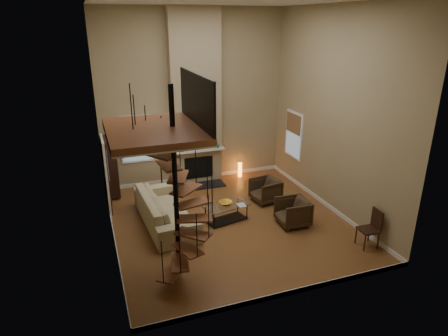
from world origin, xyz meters
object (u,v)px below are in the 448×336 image
object	(u,v)px
sofa	(165,209)
armchair_near	(267,190)
armchair_far	(295,212)
hutch	(111,167)
floor_lamp	(160,153)
coffee_table	(226,211)
accent_lamp	(240,170)
side_chair	(372,226)

from	to	relation	value
sofa	armchair_near	size ratio (longest dim) A/B	3.68
armchair_near	armchair_far	size ratio (longest dim) A/B	0.97
hutch	armchair_far	bearing A→B (deg)	-38.44
armchair_far	floor_lamp	xyz separation A→B (m)	(-2.97, 2.91, 1.06)
coffee_table	accent_lamp	xyz separation A→B (m)	(1.54, 2.87, -0.03)
armchair_near	side_chair	world-z (taller)	side_chair
sofa	coffee_table	size ratio (longest dim) A/B	2.22
sofa	coffee_table	distance (m)	1.64
sofa	armchair_far	distance (m)	3.45
hutch	accent_lamp	xyz separation A→B (m)	(4.28, 0.17, -0.70)
coffee_table	accent_lamp	world-z (taller)	accent_lamp
sofa	armchair_near	distance (m)	3.17
armchair_far	sofa	bearing A→B (deg)	-108.20
coffee_table	side_chair	world-z (taller)	side_chair
armchair_near	armchair_far	distance (m)	1.54
armchair_far	coffee_table	bearing A→B (deg)	-112.87
armchair_near	coffee_table	distance (m)	1.75
side_chair	accent_lamp	bearing A→B (deg)	103.57
coffee_table	floor_lamp	bearing A→B (deg)	121.68
floor_lamp	side_chair	world-z (taller)	floor_lamp
armchair_near	armchair_far	bearing A→B (deg)	-5.74
armchair_far	coffee_table	size ratio (longest dim) A/B	0.62
armchair_far	floor_lamp	world-z (taller)	floor_lamp
side_chair	hutch	bearing A→B (deg)	137.64
sofa	armchair_near	world-z (taller)	sofa
coffee_table	accent_lamp	bearing A→B (deg)	61.76
coffee_table	floor_lamp	distance (m)	2.75
floor_lamp	side_chair	bearing A→B (deg)	-47.42
armchair_near	accent_lamp	distance (m)	2.11
armchair_near	floor_lamp	xyz separation A→B (m)	(-2.89, 1.37, 1.06)
hutch	armchair_far	distance (m)	5.63
armchair_far	side_chair	bearing A→B (deg)	38.76
armchair_near	accent_lamp	size ratio (longest dim) A/B	1.58
accent_lamp	side_chair	world-z (taller)	side_chair
armchair_near	side_chair	size ratio (longest dim) A/B	0.83
accent_lamp	armchair_far	bearing A→B (deg)	-88.28
sofa	coffee_table	world-z (taller)	sofa
coffee_table	armchair_near	bearing A→B (deg)	25.73
floor_lamp	coffee_table	bearing A→B (deg)	-58.32
sofa	accent_lamp	distance (m)	3.96
floor_lamp	accent_lamp	size ratio (longest dim) A/B	3.53
hutch	coffee_table	size ratio (longest dim) A/B	1.40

